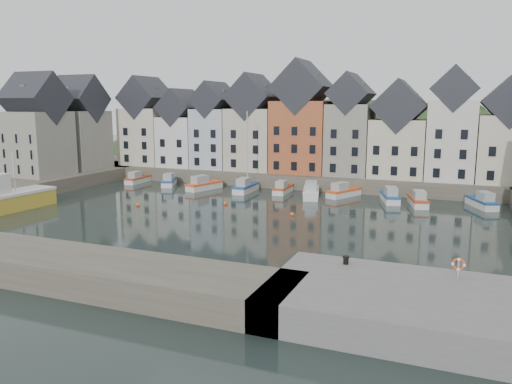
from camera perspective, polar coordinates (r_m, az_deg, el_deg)
The scene contains 20 objects.
ground at distance 55.81m, azimuth -3.33°, elevation -3.24°, with size 260.00×260.00×0.00m, color black.
far_quay at distance 83.26m, azimuth 5.57°, elevation 1.79°, with size 90.00×16.00×2.00m, color #514C3E.
left_quay at distance 80.61m, azimuth -26.82°, elevation 0.50°, with size 14.00×54.00×2.00m, color #514C3E.
near_quay at distance 31.32m, azimuth 18.29°, elevation -12.50°, with size 18.00×10.00×2.00m, color #60605E.
hillside at distance 111.88m, azimuth 9.26°, elevation -6.13°, with size 153.60×70.40×64.00m.
far_terrace at distance 79.74m, azimuth 7.48°, elevation 7.08°, with size 72.37×8.16×17.78m.
left_terrace at distance 86.37m, azimuth -21.54°, elevation 6.69°, with size 7.65×17.00×15.69m.
mooring_buoys at distance 62.18m, azimuth -4.55°, elevation -1.75°, with size 20.50×5.50×0.50m.
boat_a at distance 84.61m, azimuth -13.40°, elevation 1.45°, with size 1.93×5.68×2.16m.
boat_b at distance 80.75m, azimuth -9.92°, elevation 1.19°, with size 3.95×6.01×2.22m.
boat_c at distance 76.06m, azimuth -6.04°, elevation 0.80°, with size 3.67×6.66×2.44m.
boat_d at distance 73.51m, azimuth -1.22°, elevation 0.58°, with size 2.13×6.34×12.01m.
boat_e at distance 72.77m, azimuth 3.08°, elevation 0.36°, with size 1.92×5.60×2.13m.
boat_f at distance 69.59m, azimuth 6.31°, elevation -0.01°, with size 3.76×7.11×2.61m.
boat_g at distance 70.79m, azimuth 9.91°, elevation 0.00°, with size 4.20×6.27×2.32m.
boat_h at distance 68.43m, azimuth 15.08°, elevation -0.53°, with size 3.49×6.31×2.31m.
boat_i at distance 66.85m, azimuth 18.04°, elevation -0.93°, with size 3.20×6.16×2.26m.
boat_j at distance 68.64m, azimuth 24.44°, elevation -1.06°, with size 4.01×6.23×2.30m.
mooring_bollard at distance 34.71m, azimuth 10.24°, elevation -7.63°, with size 0.48×0.48×0.56m.
life_ring_post at distance 33.83m, azimuth 22.14°, elevation -7.70°, with size 0.80×0.17×1.30m.
Camera 1 is at (23.46, -49.03, 12.66)m, focal length 35.00 mm.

